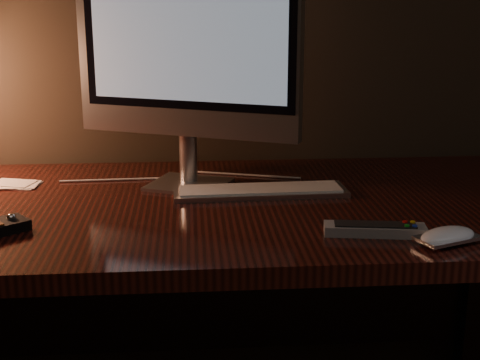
{
  "coord_description": "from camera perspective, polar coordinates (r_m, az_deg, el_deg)",
  "views": [
    {
      "loc": [
        -0.06,
        0.46,
        1.18
      ],
      "look_at": [
        0.03,
        1.73,
        0.83
      ],
      "focal_mm": 50.0,
      "sensor_mm": 36.0,
      "label": 1
    }
  ],
  "objects": [
    {
      "name": "papers",
      "position": [
        1.67,
        -18.75,
        -0.36
      ],
      "size": [
        0.13,
        0.1,
        0.01
      ],
      "primitive_type": "cube",
      "rotation": [
        0.0,
        0.0,
        -0.17
      ],
      "color": "white",
      "rests_on": "desk"
    },
    {
      "name": "desk",
      "position": [
        1.57,
        -1.81,
        -5.56
      ],
      "size": [
        1.6,
        0.75,
        0.75
      ],
      "color": "#38110C",
      "rests_on": "ground"
    },
    {
      "name": "monitor",
      "position": [
        1.52,
        -4.64,
        11.52
      ],
      "size": [
        0.5,
        0.25,
        0.56
      ],
      "rotation": [
        0.0,
        0.0,
        -0.41
      ],
      "color": "silver",
      "rests_on": "desk"
    },
    {
      "name": "tv_remote",
      "position": [
        1.28,
        11.44,
        -4.14
      ],
      "size": [
        0.19,
        0.08,
        0.02
      ],
      "rotation": [
        0.0,
        0.0,
        -0.16
      ],
      "color": "gray",
      "rests_on": "desk"
    },
    {
      "name": "keyboard",
      "position": [
        1.52,
        1.74,
        -0.92
      ],
      "size": [
        0.4,
        0.12,
        0.01
      ],
      "primitive_type": "cube",
      "rotation": [
        0.0,
        0.0,
        0.03
      ],
      "color": "silver",
      "rests_on": "desk"
    },
    {
      "name": "mouse",
      "position": [
        1.27,
        17.28,
        -4.79
      ],
      "size": [
        0.13,
        0.1,
        0.02
      ],
      "primitive_type": "ellipsoid",
      "rotation": [
        0.0,
        0.0,
        0.38
      ],
      "color": "white",
      "rests_on": "desk"
    },
    {
      "name": "cable",
      "position": [
        1.64,
        -4.74,
        0.15
      ],
      "size": [
        0.57,
        0.1,
        0.01
      ],
      "primitive_type": "cylinder",
      "rotation": [
        0.0,
        1.57,
        -0.17
      ],
      "color": "white",
      "rests_on": "desk"
    }
  ]
}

